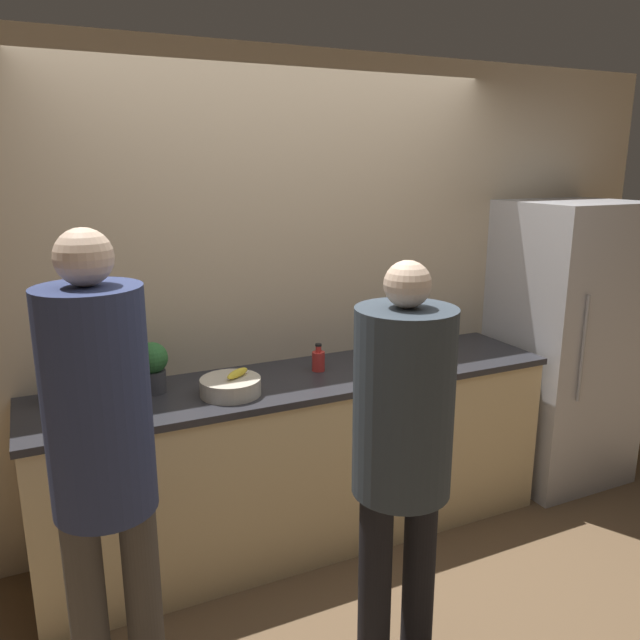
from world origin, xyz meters
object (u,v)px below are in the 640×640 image
bottle_red (318,360)px  potted_plant (152,365)px  utensil_crock (59,388)px  fruit_bowl (231,386)px  cup_black (418,366)px  person_left (102,450)px  refrigerator (563,343)px  person_center (402,438)px

bottle_red → potted_plant: (-0.86, 0.05, 0.08)m
utensil_crock → bottle_red: size_ratio=1.81×
fruit_bowl → cup_black: (0.99, -0.12, -0.00)m
potted_plant → person_left: bearing=-110.4°
refrigerator → fruit_bowl: refrigerator is taller
refrigerator → utensil_crock: 2.99m
utensil_crock → bottle_red: utensil_crock is taller
refrigerator → potted_plant: refrigerator is taller
utensil_crock → cup_black: 1.78m
refrigerator → potted_plant: (-2.56, 0.13, 0.18)m
utensil_crock → refrigerator: bearing=-3.2°
cup_black → potted_plant: size_ratio=0.35×
refrigerator → potted_plant: 2.57m
potted_plant → bottle_red: bearing=-3.4°
person_center → utensil_crock: bearing=134.1°
refrigerator → cup_black: bearing=-171.3°
fruit_bowl → refrigerator: bearing=1.7°
utensil_crock → bottle_red: (1.28, -0.09, -0.02)m
refrigerator → person_center: refrigerator is taller
fruit_bowl → potted_plant: (-0.33, 0.19, 0.09)m
fruit_bowl → utensil_crock: (-0.75, 0.23, 0.03)m
utensil_crock → cup_black: (1.74, -0.35, -0.03)m
utensil_crock → person_left: bearing=-84.5°
utensil_crock → bottle_red: 1.29m
person_left → bottle_red: (1.19, 0.84, -0.10)m
person_center → fruit_bowl: (-0.37, 0.93, -0.04)m
person_left → cup_black: person_left is taller
bottle_red → potted_plant: bearing=176.6°
person_center → fruit_bowl: size_ratio=5.81×
person_center → fruit_bowl: person_center is taller
refrigerator → bottle_red: bearing=177.4°
person_center → cup_black: person_center is taller
fruit_bowl → potted_plant: size_ratio=1.17×
utensil_crock → cup_black: bearing=-11.5°
person_left → potted_plant: (0.33, 0.89, -0.02)m
fruit_bowl → utensil_crock: utensil_crock is taller
fruit_bowl → bottle_red: bearing=15.1°
person_left → utensil_crock: (-0.09, 0.93, -0.08)m
refrigerator → cup_black: refrigerator is taller
bottle_red → person_left: bearing=-144.8°
bottle_red → potted_plant: 0.86m
utensil_crock → potted_plant: (0.42, -0.04, 0.06)m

